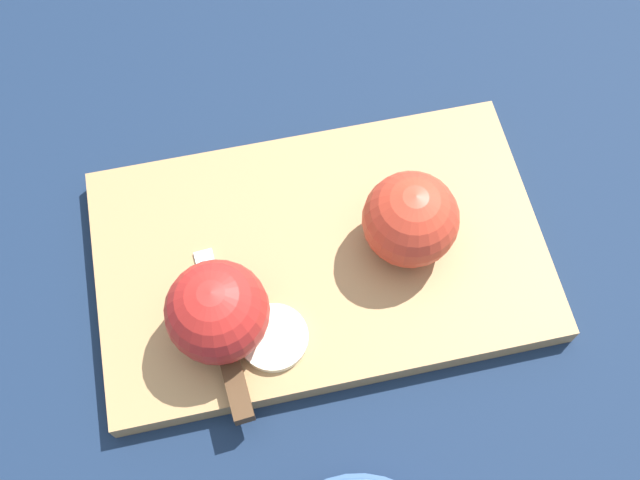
% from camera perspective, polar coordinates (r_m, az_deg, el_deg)
% --- Properties ---
extents(ground_plane, '(4.00, 4.00, 0.00)m').
position_cam_1_polar(ground_plane, '(0.70, 0.00, -1.54)').
color(ground_plane, '#14233D').
extents(cutting_board, '(0.43, 0.30, 0.02)m').
position_cam_1_polar(cutting_board, '(0.69, 0.00, -1.14)').
color(cutting_board, '#A37A4C').
rests_on(cutting_board, ground_plane).
extents(apple_half_left, '(0.08, 0.08, 0.08)m').
position_cam_1_polar(apple_half_left, '(0.65, 6.89, 1.56)').
color(apple_half_left, red).
rests_on(apple_half_left, cutting_board).
extents(apple_half_right, '(0.09, 0.09, 0.09)m').
position_cam_1_polar(apple_half_right, '(0.61, -7.84, -5.47)').
color(apple_half_right, red).
rests_on(apple_half_right, cutting_board).
extents(knife, '(0.02, 0.16, 0.02)m').
position_cam_1_polar(knife, '(0.64, -6.82, -9.32)').
color(knife, silver).
rests_on(knife, cutting_board).
extents(apple_slice, '(0.06, 0.06, 0.01)m').
position_cam_1_polar(apple_slice, '(0.64, -3.56, -7.43)').
color(apple_slice, beige).
rests_on(apple_slice, cutting_board).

